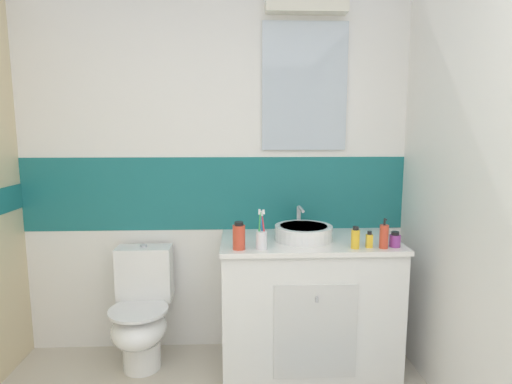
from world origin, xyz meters
TOP-DOWN VIEW (x-y plane):
  - wall_back_tiled at (0.01, 2.45)m, footprint 3.20×0.20m
  - vanity_cabinet at (0.60, 2.12)m, footprint 1.10×0.59m
  - sink_basin at (0.56, 2.10)m, footprint 0.36×0.40m
  - toilet at (-0.48, 2.16)m, footprint 0.37×0.50m
  - toothbrush_cup at (0.29, 1.91)m, footprint 0.06×0.06m
  - soap_dispenser at (1.00, 1.89)m, footprint 0.05×0.05m
  - lotion_bottle_short at (0.83, 1.89)m, footprint 0.05×0.05m
  - mouthwash_bottle at (0.16, 1.91)m, footprint 0.07×0.07m
  - perfume_flask_small at (0.92, 1.90)m, footprint 0.04×0.03m
  - hair_gel_jar at (1.07, 1.92)m, footprint 0.06×0.06m

SIDE VIEW (x-z plane):
  - toilet at x=-0.48m, z-range -0.03..0.75m
  - vanity_cabinet at x=0.60m, z-range 0.00..0.85m
  - hair_gel_jar at x=1.07m, z-range 0.85..0.94m
  - perfume_flask_small at x=0.92m, z-range 0.85..0.95m
  - sink_basin at x=0.56m, z-range 0.81..0.99m
  - lotion_bottle_short at x=0.83m, z-range 0.85..0.98m
  - toothbrush_cup at x=0.29m, z-range 0.80..1.03m
  - soap_dispenser at x=1.00m, z-range 0.83..1.01m
  - mouthwash_bottle at x=0.16m, z-range 0.85..1.01m
  - wall_back_tiled at x=0.01m, z-range 0.01..2.51m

